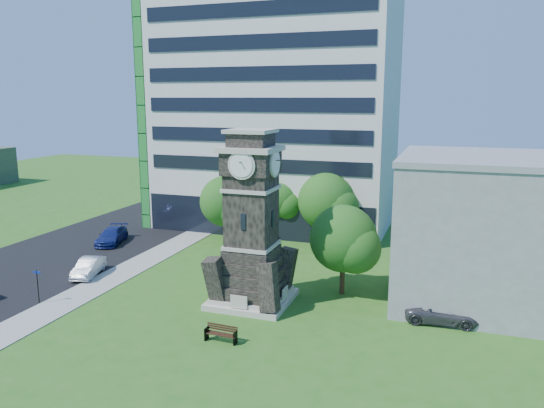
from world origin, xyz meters
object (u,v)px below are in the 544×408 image
at_px(car_street_mid, 89,267).
at_px(car_east_lot, 443,313).
at_px(clock_tower, 252,230).
at_px(park_bench, 221,333).
at_px(car_street_north, 112,236).
at_px(street_sign, 38,283).

distance_m(car_street_mid, car_east_lot, 27.59).
bearing_deg(clock_tower, park_bench, -85.27).
bearing_deg(car_street_north, street_sign, -89.12).
distance_m(car_street_mid, park_bench, 16.92).
height_order(clock_tower, street_sign, clock_tower).
height_order(car_street_mid, car_east_lot, car_street_mid).
bearing_deg(park_bench, car_street_north, 142.32).
distance_m(clock_tower, street_sign, 15.52).
xyz_separation_m(park_bench, street_sign, (-14.65, 1.22, 0.99)).
relative_size(car_street_north, street_sign, 2.12).
height_order(car_street_north, street_sign, street_sign).
height_order(car_street_mid, car_street_north, car_street_north).
relative_size(clock_tower, car_street_mid, 2.83).
relative_size(car_east_lot, park_bench, 2.40).
xyz_separation_m(car_east_lot, park_bench, (-12.38, -7.20, -0.12)).
xyz_separation_m(car_street_mid, car_street_north, (-4.18, 8.94, 0.04)).
bearing_deg(park_bench, car_street_mid, 156.50).
xyz_separation_m(car_street_north, street_sign, (4.75, -15.11, 0.78)).
xyz_separation_m(clock_tower, car_street_north, (-18.87, 9.87, -4.53)).
bearing_deg(car_street_north, car_street_mid, -81.47).
height_order(park_bench, street_sign, street_sign).
xyz_separation_m(car_street_mid, car_east_lot, (27.59, -0.19, -0.05)).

